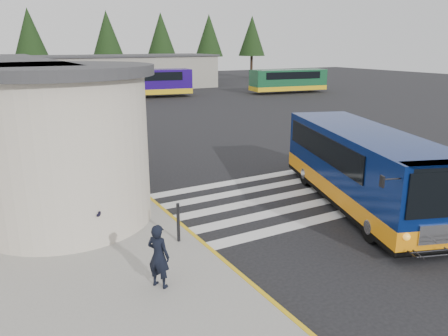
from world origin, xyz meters
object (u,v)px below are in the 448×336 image
far_bus_b (288,80)px  far_bus_a (145,82)px  pedestrian_b (92,213)px  transit_bus (363,170)px  bollard (178,222)px  pedestrian_a (159,256)px

far_bus_b → far_bus_a: bearing=84.7°
pedestrian_b → far_bus_a: size_ratio=0.18×
transit_bus → far_bus_b: 36.96m
far_bus_b → bollard: bearing=146.7°
transit_bus → far_bus_a: bearing=102.6°
pedestrian_a → far_bus_b: size_ratio=0.17×
pedestrian_b → transit_bus: bearing=70.0°
pedestrian_a → far_bus_a: size_ratio=0.15×
transit_bus → pedestrian_a: transit_bus is taller
bollard → far_bus_b: (27.38, 30.64, 0.78)m
pedestrian_b → bollard: 2.38m
bollard → far_bus_b: size_ratio=0.12×
pedestrian_b → far_bus_b: size_ratio=0.20×
bollard → far_bus_a: size_ratio=0.11×
pedestrian_a → bollard: pedestrian_a is taller
far_bus_a → far_bus_b: far_bus_a is taller
transit_bus → bollard: bearing=-161.5°
pedestrian_b → far_bus_a: far_bus_a is taller
pedestrian_a → bollard: size_ratio=1.34×
bollard → far_bus_a: (11.37, 34.58, 0.92)m
pedestrian_a → transit_bus: bearing=-112.4°
transit_bus → pedestrian_b: size_ratio=5.24×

